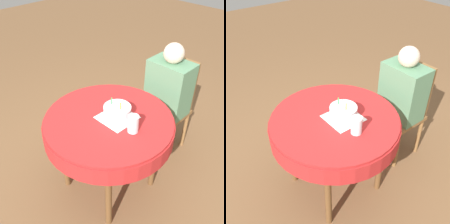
% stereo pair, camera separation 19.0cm
% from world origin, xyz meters
% --- Properties ---
extents(ground_plane, '(12.00, 12.00, 0.00)m').
position_xyz_m(ground_plane, '(0.00, 0.00, 0.00)').
color(ground_plane, brown).
extents(dining_table, '(0.99, 0.99, 0.76)m').
position_xyz_m(dining_table, '(0.00, 0.00, 0.67)').
color(dining_table, '#B22323').
rests_on(dining_table, ground_plane).
extents(chair, '(0.38, 0.38, 0.95)m').
position_xyz_m(chair, '(0.02, 0.82, 0.50)').
color(chair, brown).
rests_on(chair, ground_plane).
extents(person, '(0.38, 0.34, 1.14)m').
position_xyz_m(person, '(0.02, 0.72, 0.68)').
color(person, beige).
rests_on(person, ground_plane).
extents(napkin, '(0.25, 0.25, 0.00)m').
position_xyz_m(napkin, '(0.04, 0.05, 0.76)').
color(napkin, white).
rests_on(napkin, dining_table).
extents(birthday_cake, '(0.20, 0.20, 0.15)m').
position_xyz_m(birthday_cake, '(0.04, 0.05, 0.81)').
color(birthday_cake, white).
rests_on(birthday_cake, dining_table).
extents(drinking_glass, '(0.08, 0.08, 0.13)m').
position_xyz_m(drinking_glass, '(0.22, 0.02, 0.83)').
color(drinking_glass, silver).
rests_on(drinking_glass, dining_table).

